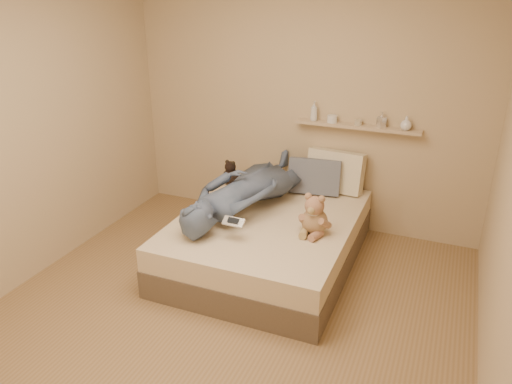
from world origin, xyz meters
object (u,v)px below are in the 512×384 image
at_px(bed, 268,239).
at_px(pillow_grey, 314,176).
at_px(dark_plush, 231,174).
at_px(game_console, 233,222).
at_px(teddy_bear, 314,217).
at_px(wall_shelf, 357,126).
at_px(pillow_cream, 335,171).
at_px(person, 248,188).

relative_size(bed, pillow_grey, 3.80).
distance_m(bed, dark_plush, 0.91).
xyz_separation_m(game_console, dark_plush, (-0.52, 1.06, -0.05)).
bearing_deg(teddy_bear, wall_shelf, 85.24).
xyz_separation_m(bed, dark_plush, (-0.63, 0.57, 0.34)).
relative_size(bed, game_console, 10.41).
distance_m(teddy_bear, dark_plush, 1.31).
xyz_separation_m(bed, pillow_cream, (0.39, 0.83, 0.43)).
bearing_deg(wall_shelf, person, -134.19).
bearing_deg(bed, game_console, -101.99).
bearing_deg(person, teddy_bear, 174.40).
relative_size(person, wall_shelf, 1.39).
bearing_deg(game_console, pillow_cream, 69.57).
distance_m(bed, pillow_cream, 1.01).
distance_m(dark_plush, pillow_cream, 1.05).
relative_size(game_console, person, 0.11).
distance_m(dark_plush, pillow_grey, 0.86).
xyz_separation_m(bed, wall_shelf, (0.55, 0.91, 0.88)).
bearing_deg(pillow_grey, game_console, -105.21).
height_order(dark_plush, pillow_cream, pillow_cream).
xyz_separation_m(pillow_cream, pillow_grey, (-0.17, -0.14, -0.03)).
relative_size(pillow_cream, person, 0.33).
xyz_separation_m(teddy_bear, pillow_grey, (-0.24, 0.84, 0.02)).
relative_size(dark_plush, pillow_grey, 0.52).
relative_size(pillow_grey, person, 0.30).
distance_m(teddy_bear, person, 0.75).
distance_m(bed, person, 0.50).
distance_m(pillow_cream, wall_shelf, 0.48).
relative_size(game_console, pillow_grey, 0.37).
distance_m(dark_plush, wall_shelf, 1.34).
xyz_separation_m(game_console, pillow_grey, (0.32, 1.19, 0.01)).
height_order(pillow_grey, person, person).
relative_size(game_console, teddy_bear, 0.51).
bearing_deg(bed, dark_plush, 137.98).
height_order(bed, game_console, game_console).
bearing_deg(pillow_cream, dark_plush, -165.51).
bearing_deg(pillow_cream, game_console, -110.43).
relative_size(bed, dark_plush, 7.29).
relative_size(dark_plush, person, 0.16).
bearing_deg(bed, pillow_grey, 72.54).
bearing_deg(wall_shelf, pillow_cream, -153.92).
relative_size(teddy_bear, pillow_grey, 0.72).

